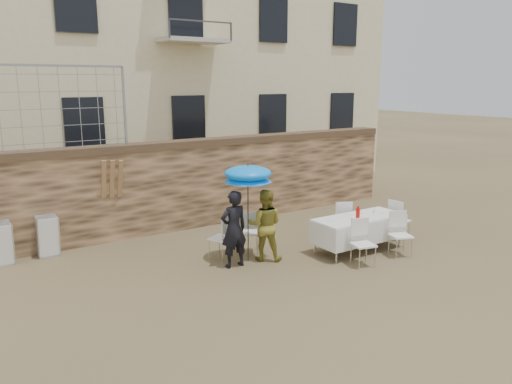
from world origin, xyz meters
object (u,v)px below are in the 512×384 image
banquet_table (359,219)px  woman_dress (265,225)px  table_chair_back (341,220)px  soda_bottle (358,214)px  table_chair_front_right (401,234)px  table_chair_side (399,219)px  umbrella (248,176)px  man_suit (234,229)px  couple_chair_right (249,231)px  chair_stack_right (46,234)px  table_chair_front_left (363,243)px  couple_chair_left (221,237)px  chair_stack_left (0,241)px

banquet_table → woman_dress: bearing=162.7°
table_chair_back → soda_bottle: bearing=91.2°
woman_dress → table_chair_front_right: woman_dress is taller
table_chair_side → woman_dress: bearing=73.2°
table_chair_side → umbrella: bearing=72.5°
man_suit → couple_chair_right: man_suit is taller
umbrella → man_suit: bearing=-166.0°
table_chair_front_right → chair_stack_right: table_chair_front_right is taller
banquet_table → table_chair_side: table_chair_side is taller
table_chair_front_left → table_chair_back: size_ratio=1.00×
man_suit → woman_dress: 0.75m
soda_bottle → umbrella: bearing=158.0°
man_suit → table_chair_front_left: 2.64m
umbrella → banquet_table: umbrella is taller
woman_dress → man_suit: bearing=38.2°
woman_dress → couple_chair_left: bearing=2.0°
chair_stack_right → woman_dress: bearing=-36.8°
couple_chair_left → soda_bottle: size_ratio=3.69×
couple_chair_right → table_chair_front_right: same height
couple_chair_left → table_chair_front_right: bearing=123.4°
couple_chair_left → table_chair_front_right: size_ratio=1.00×
table_chair_back → umbrella: bearing=25.2°
couple_chair_left → table_chair_side: same height
couple_chair_left → couple_chair_right: size_ratio=1.00×
umbrella → couple_chair_left: size_ratio=2.00×
umbrella → table_chair_side: size_ratio=2.00×
chair_stack_left → woman_dress: bearing=-31.2°
umbrella → table_chair_front_right: size_ratio=2.00×
soda_bottle → table_chair_front_right: 1.02m
couple_chair_left → table_chair_back: same height
woman_dress → chair_stack_right: size_ratio=1.64×
table_chair_side → chair_stack_right: bearing=57.1°
woman_dress → couple_chair_left: (-0.75, 0.55, -0.28)m
umbrella → banquet_table: bearing=-17.1°
table_chair_front_right → chair_stack_right: (-6.36, 4.23, -0.02)m
couple_chair_left → chair_stack_left: size_ratio=1.04×
woman_dress → chair_stack_left: (-4.69, 2.84, -0.30)m
table_chair_back → table_chair_side: 1.39m
umbrella → table_chair_front_right: (2.92, -1.49, -1.32)m
couple_chair_right → banquet_table: bearing=-178.8°
table_chair_front_left → table_chair_front_right: 1.10m
woman_dress → table_chair_front_left: bearing=174.7°
umbrella → table_chair_back: size_ratio=2.00×
table_chair_front_left → table_chair_front_right: (1.10, 0.00, 0.00)m
chair_stack_left → couple_chair_left: bearing=-30.1°
couple_chair_left → table_chair_front_right: 3.84m
table_chair_back → table_chair_front_right: bearing=125.0°
soda_bottle → chair_stack_left: 7.51m
table_chair_back → table_chair_side: size_ratio=1.00×
woman_dress → table_chair_side: size_ratio=1.57×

